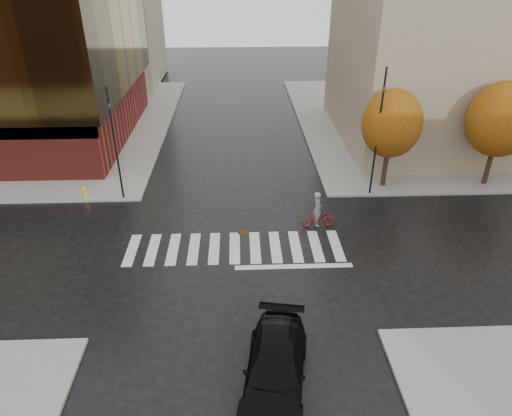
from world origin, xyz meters
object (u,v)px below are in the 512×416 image
at_px(traffic_light_nw, 114,138).
at_px(traffic_light_ne, 379,124).
at_px(fire_hydrant, 85,191).
at_px(sedan, 275,368).
at_px(cyclist, 318,215).

xyz_separation_m(traffic_light_nw, traffic_light_ne, (15.98, -0.00, 0.65)).
distance_m(traffic_light_ne, fire_hydrant, 18.93).
xyz_separation_m(traffic_light_nw, fire_hydrant, (-2.46, 0.20, -3.64)).
height_order(sedan, fire_hydrant, sedan).
bearing_deg(traffic_light_ne, sedan, 51.18).
relative_size(sedan, fire_hydrant, 7.30).
bearing_deg(fire_hydrant, sedan, -53.37).
height_order(traffic_light_nw, traffic_light_ne, traffic_light_ne).
bearing_deg(traffic_light_nw, sedan, 24.21).
bearing_deg(cyclist, traffic_light_ne, -53.34).
height_order(cyclist, traffic_light_ne, traffic_light_ne).
distance_m(traffic_light_nw, traffic_light_ne, 15.99).
xyz_separation_m(sedan, fire_hydrant, (-11.09, 14.91, -0.23)).
xyz_separation_m(cyclist, traffic_light_nw, (-11.92, 3.80, 3.43)).
bearing_deg(sedan, traffic_light_nw, 130.32).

